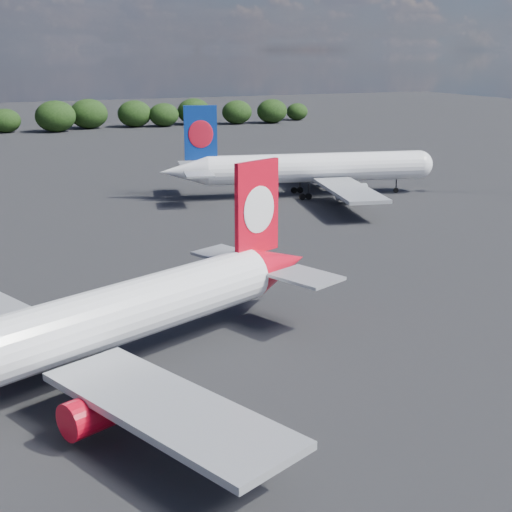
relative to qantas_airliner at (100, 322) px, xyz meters
name	(u,v)px	position (x,y,z in m)	size (l,w,h in m)	color
qantas_airliner	(100,322)	(0.00, 0.00, 0.00)	(40.71, 39.20, 13.86)	white
china_southern_airliner	(306,169)	(43.64, 52.81, 0.21)	(44.32, 42.39, 14.56)	white
billboard_yellow	(4,119)	(7.51, 168.89, -0.35)	(5.00, 0.30, 5.50)	gold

